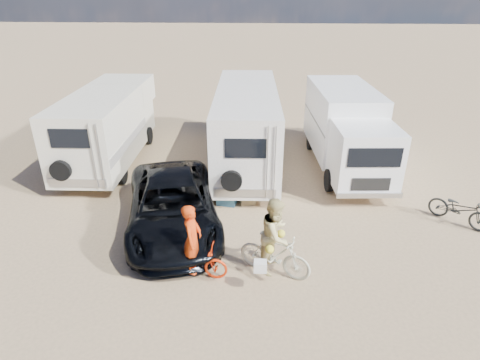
# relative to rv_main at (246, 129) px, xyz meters

# --- Properties ---
(ground) EXTENTS (140.00, 140.00, 0.00)m
(ground) POSITION_rel_rv_main_xyz_m (-0.02, -6.84, -1.44)
(ground) COLOR tan
(ground) RESTS_ON ground
(rv_main) EXTENTS (2.39, 7.19, 2.89)m
(rv_main) POSITION_rel_rv_main_xyz_m (0.00, 0.00, 0.00)
(rv_main) COLOR white
(rv_main) RESTS_ON ground
(rv_left) EXTENTS (2.30, 6.53, 2.73)m
(rv_left) POSITION_rel_rv_main_xyz_m (-5.26, 0.05, -0.08)
(rv_left) COLOR white
(rv_left) RESTS_ON ground
(box_truck) EXTENTS (2.49, 6.41, 2.84)m
(box_truck) POSITION_rel_rv_main_xyz_m (3.68, -0.11, -0.02)
(box_truck) COLOR white
(box_truck) RESTS_ON ground
(dark_suv) EXTENTS (3.56, 5.62, 1.45)m
(dark_suv) POSITION_rel_rv_main_xyz_m (-1.88, -4.57, -0.72)
(dark_suv) COLOR black
(dark_suv) RESTS_ON ground
(bike_man) EXTENTS (1.66, 0.72, 0.85)m
(bike_man) POSITION_rel_rv_main_xyz_m (-0.97, -6.66, -1.02)
(bike_man) COLOR red
(bike_man) RESTS_ON ground
(bike_woman) EXTENTS (1.84, 1.18, 1.07)m
(bike_woman) POSITION_rel_rv_main_xyz_m (0.93, -6.46, -0.91)
(bike_woman) COLOR #B9B9A0
(bike_woman) RESTS_ON ground
(rider_man) EXTENTS (0.47, 0.67, 1.73)m
(rider_man) POSITION_rel_rv_main_xyz_m (-0.97, -6.66, -0.58)
(rider_man) COLOR red
(rider_man) RESTS_ON ground
(rider_woman) EXTENTS (1.00, 1.10, 1.84)m
(rider_woman) POSITION_rel_rv_main_xyz_m (0.93, -6.46, -0.52)
(rider_woman) COLOR tan
(rider_woman) RESTS_ON ground
(bike_parked) EXTENTS (1.68, 1.62, 0.91)m
(bike_parked) POSITION_rel_rv_main_xyz_m (6.30, -3.91, -0.99)
(bike_parked) COLOR #232523
(bike_parked) RESTS_ON ground
(cooler) EXTENTS (0.66, 0.53, 0.47)m
(cooler) POSITION_rel_rv_main_xyz_m (-0.49, -3.12, -1.21)
(cooler) COLOR #326891
(cooler) RESTS_ON ground
(crate) EXTENTS (0.55, 0.55, 0.38)m
(crate) POSITION_rel_rv_main_xyz_m (0.17, -3.03, -1.25)
(crate) COLOR olive
(crate) RESTS_ON ground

